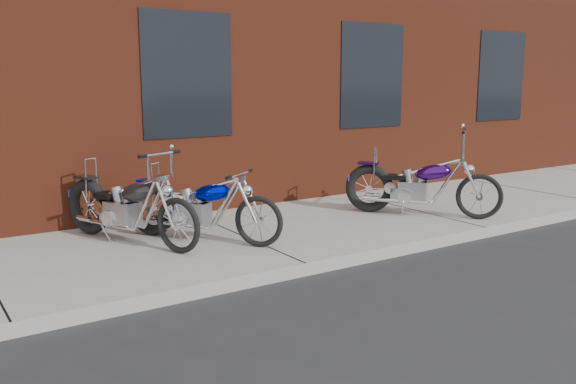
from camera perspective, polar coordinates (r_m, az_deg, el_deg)
ground at (r=6.78m, az=1.68°, el=-7.90°), size 120.00×120.00×0.00m
sidewalk at (r=7.98m, az=-4.52°, el=-4.53°), size 22.00×3.00×0.15m
chopper_purple at (r=9.20m, az=12.13°, el=0.39°), size 1.52×1.85×1.29m
chopper_blue at (r=7.66m, az=-8.33°, el=-1.65°), size 1.33×1.84×0.95m
chopper_third at (r=7.74m, az=-14.80°, el=-1.61°), size 0.98×2.15×1.16m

